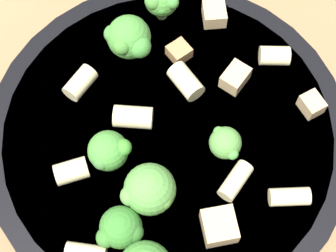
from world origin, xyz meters
TOP-DOWN VIEW (x-y plane):
  - ground_plane at (0.00, 0.00)m, footprint 2.00×2.00m
  - pasta_bowl at (0.00, 0.00)m, footprint 0.28×0.28m
  - broccoli_floret_0 at (-0.07, -0.05)m, footprint 0.03×0.03m
  - broccoli_floret_1 at (0.01, 0.07)m, footprint 0.04×0.04m
  - broccoli_floret_2 at (-0.05, -0.00)m, footprint 0.03×0.03m
  - broccoli_floret_3 at (0.05, 0.09)m, footprint 0.03×0.03m
  - broccoli_floret_4 at (-0.04, -0.04)m, footprint 0.04×0.04m
  - broccoli_floret_5 at (0.03, -0.04)m, footprint 0.02×0.03m
  - rigatoni_0 at (-0.04, 0.07)m, footprint 0.03×0.02m
  - rigatoni_1 at (0.05, -0.09)m, footprint 0.03×0.03m
  - rigatoni_2 at (0.02, -0.06)m, footprint 0.03×0.02m
  - rigatoni_3 at (0.03, 0.03)m, footprint 0.02×0.03m
  - rigatoni_4 at (0.11, 0.01)m, footprint 0.03×0.03m
  - rigatoni_5 at (-0.08, 0.01)m, footprint 0.03×0.02m
  - rigatoni_6 at (-0.02, 0.02)m, footprint 0.03×0.03m
  - chicken_chunk_0 at (0.07, 0.01)m, footprint 0.03×0.02m
  - chicken_chunk_1 at (0.04, 0.05)m, footprint 0.02×0.02m
  - chicken_chunk_2 at (0.09, 0.07)m, footprint 0.03×0.03m
  - chicken_chunk_3 at (0.11, -0.04)m, footprint 0.02×0.02m
  - chicken_chunk_4 at (-0.01, -0.08)m, footprint 0.03×0.03m

SIDE VIEW (x-z plane):
  - ground_plane at x=0.00m, z-range 0.00..0.00m
  - pasta_bowl at x=0.00m, z-range 0.00..0.04m
  - chicken_chunk_1 at x=0.04m, z-range 0.04..0.05m
  - rigatoni_1 at x=0.05m, z-range 0.04..0.05m
  - rigatoni_2 at x=0.02m, z-range 0.04..0.05m
  - chicken_chunk_3 at x=0.11m, z-range 0.04..0.05m
  - chicken_chunk_2 at x=0.09m, z-range 0.04..0.05m
  - chicken_chunk_0 at x=0.07m, z-range 0.04..0.05m
  - rigatoni_0 at x=-0.04m, z-range 0.04..0.05m
  - rigatoni_4 at x=0.11m, z-range 0.04..0.05m
  - rigatoni_5 at x=-0.08m, z-range 0.04..0.05m
  - chicken_chunk_4 at x=-0.01m, z-range 0.04..0.05m
  - rigatoni_3 at x=0.03m, z-range 0.04..0.05m
  - rigatoni_6 at x=-0.02m, z-range 0.04..0.05m
  - broccoli_floret_0 at x=-0.07m, z-range 0.04..0.07m
  - broccoli_floret_3 at x=0.05m, z-range 0.04..0.08m
  - broccoli_floret_5 at x=0.03m, z-range 0.04..0.08m
  - broccoli_floret_2 at x=-0.05m, z-range 0.04..0.08m
  - broccoli_floret_1 at x=0.01m, z-range 0.04..0.08m
  - broccoli_floret_4 at x=-0.04m, z-range 0.04..0.09m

